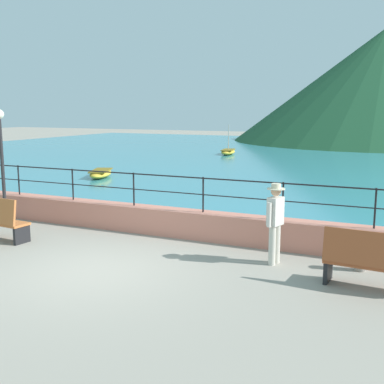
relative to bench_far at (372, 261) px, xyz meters
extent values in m
plane|color=gray|center=(-5.22, -1.20, -0.56)|extent=(120.00, 120.00, 0.00)
cube|color=tan|center=(-5.22, 2.00, -0.21)|extent=(20.00, 0.56, 0.70)
cylinder|color=black|center=(-10.33, 2.00, 0.59)|extent=(0.04, 0.04, 0.90)
cylinder|color=black|center=(-8.29, 2.00, 0.59)|extent=(0.04, 0.04, 0.90)
cylinder|color=black|center=(-6.25, 2.00, 0.59)|extent=(0.04, 0.04, 0.90)
cylinder|color=black|center=(-4.20, 2.00, 0.59)|extent=(0.04, 0.04, 0.90)
cylinder|color=black|center=(-2.16, 2.00, 0.59)|extent=(0.04, 0.04, 0.90)
cylinder|color=black|center=(-0.11, 2.00, 0.59)|extent=(0.04, 0.04, 0.90)
cylinder|color=black|center=(-5.22, 2.00, 1.01)|extent=(18.40, 0.04, 0.04)
cylinder|color=black|center=(-5.22, 2.00, 0.59)|extent=(18.40, 0.03, 0.03)
cube|color=teal|center=(-5.22, 24.64, -0.53)|extent=(64.00, 44.32, 0.06)
cube|color=#B76633|center=(-8.89, -0.20, -0.10)|extent=(1.74, 0.67, 0.06)
cube|color=black|center=(-8.10, -0.27, -0.34)|extent=(0.12, 0.47, 0.43)
cube|color=#9E4C28|center=(0.01, 0.10, -0.10)|extent=(1.73, 0.64, 0.06)
cube|color=#9E4C28|center=(-0.01, -0.12, 0.25)|extent=(1.71, 0.27, 0.64)
cube|color=black|center=(-0.78, 0.15, -0.34)|extent=(0.11, 0.47, 0.43)
cylinder|color=beige|center=(-1.98, 0.85, -0.13)|extent=(0.15, 0.15, 0.86)
cylinder|color=beige|center=(-2.03, 0.68, -0.13)|extent=(0.15, 0.15, 0.86)
cube|color=beige|center=(-2.01, 0.77, 0.60)|extent=(0.31, 0.41, 0.60)
cylinder|color=beige|center=(-1.94, 1.00, 0.56)|extent=(0.09, 0.09, 0.52)
cylinder|color=beige|center=(-2.08, 0.54, 0.56)|extent=(0.09, 0.09, 0.52)
sphere|color=tan|center=(-2.01, 0.77, 1.03)|extent=(0.22, 0.22, 0.22)
cylinder|color=beige|center=(-2.01, 0.77, 1.08)|extent=(0.38, 0.38, 0.02)
cylinder|color=beige|center=(-2.01, 0.77, 1.14)|extent=(0.20, 0.20, 0.10)
cylinder|color=#232326|center=(-10.18, 1.25, 0.94)|extent=(0.10, 0.10, 3.00)
cylinder|color=gray|center=(-0.28, 1.08, -0.23)|extent=(0.24, 0.24, 0.67)
ellipsoid|color=gold|center=(-12.92, 9.89, -0.32)|extent=(1.69, 2.47, 0.36)
cube|color=brown|center=(-12.92, 9.89, -0.17)|extent=(1.39, 1.99, 0.06)
ellipsoid|color=gold|center=(-11.47, 23.44, -0.32)|extent=(1.29, 2.42, 0.36)
cube|color=brown|center=(-11.47, 23.44, -0.17)|extent=(1.08, 1.95, 0.06)
cylinder|color=#B2A899|center=(-11.48, 23.54, 0.74)|extent=(0.06, 0.06, 1.76)
camera|label=1|loc=(0.53, -9.01, 2.73)|focal=45.05mm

